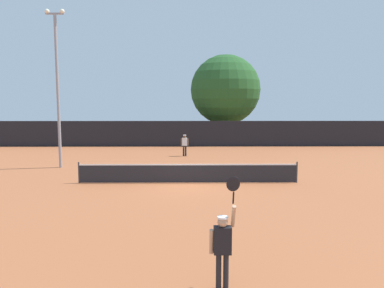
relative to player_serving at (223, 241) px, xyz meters
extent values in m
plane|color=#9E5633|center=(-0.75, 10.79, -1.08)|extent=(120.00, 120.00, 0.00)
cube|color=#232328|center=(-0.75, 10.79, -0.60)|extent=(11.01, 0.03, 0.91)
cube|color=white|center=(-0.75, 10.79, -0.15)|extent=(11.01, 0.04, 0.06)
cylinder|color=#333338|center=(-6.25, 10.79, -0.54)|extent=(0.08, 0.08, 1.07)
cylinder|color=#333338|center=(4.76, 10.79, -0.54)|extent=(0.08, 0.08, 1.07)
cube|color=black|center=(-0.75, 26.52, 0.10)|extent=(38.94, 0.12, 2.35)
cube|color=black|center=(-0.01, -0.01, 0.03)|extent=(0.38, 0.22, 0.60)
sphere|color=tan|center=(-0.01, -0.01, 0.43)|extent=(0.23, 0.23, 0.23)
cylinder|color=white|center=(-0.01, -0.01, 0.53)|extent=(0.24, 0.24, 0.04)
cylinder|color=black|center=(-0.09, -0.01, -0.68)|extent=(0.12, 0.12, 0.81)
cylinder|color=black|center=(0.07, -0.01, -0.68)|extent=(0.12, 0.12, 0.81)
cylinder|color=tan|center=(-0.25, -0.01, 0.00)|extent=(0.09, 0.17, 0.57)
cylinder|color=tan|center=(0.23, 0.07, 0.53)|extent=(0.09, 0.32, 0.55)
cylinder|color=black|center=(0.23, 0.13, 0.92)|extent=(0.04, 0.11, 0.28)
ellipsoid|color=black|center=(0.23, 0.19, 1.21)|extent=(0.30, 0.13, 0.36)
cube|color=white|center=(-1.02, 20.20, 0.02)|extent=(0.38, 0.22, 0.59)
sphere|color=brown|center=(-1.02, 20.20, 0.42)|extent=(0.23, 0.23, 0.23)
cylinder|color=white|center=(-1.02, 20.20, 0.51)|extent=(0.24, 0.24, 0.04)
cylinder|color=black|center=(-1.10, 20.20, -0.68)|extent=(0.12, 0.12, 0.80)
cylinder|color=black|center=(-0.94, 20.20, -0.68)|extent=(0.12, 0.12, 0.80)
cylinder|color=brown|center=(-1.26, 20.20, -0.01)|extent=(0.09, 0.17, 0.56)
cylinder|color=brown|center=(-0.78, 20.20, -0.01)|extent=(0.09, 0.16, 0.56)
sphere|color=#CCE033|center=(-1.09, 11.65, -1.05)|extent=(0.07, 0.07, 0.07)
cylinder|color=gray|center=(-8.72, 15.34, 3.56)|extent=(0.18, 0.18, 9.28)
cube|color=gray|center=(-8.72, 15.34, 8.25)|extent=(1.10, 0.10, 0.10)
sphere|color=#F2EDCC|center=(-9.17, 15.34, 8.38)|extent=(0.28, 0.28, 0.28)
sphere|color=#F2EDCC|center=(-8.27, 15.34, 8.38)|extent=(0.28, 0.28, 0.28)
cylinder|color=brown|center=(3.02, 30.22, 0.26)|extent=(0.56, 0.56, 2.68)
sphere|color=#235123|center=(3.02, 30.22, 4.24)|extent=(7.02, 7.02, 7.02)
cube|color=#B7B7BC|center=(-3.20, 32.03, -0.48)|extent=(2.39, 4.40, 0.90)
cube|color=#2D333D|center=(-3.20, 31.73, 0.29)|extent=(1.95, 2.39, 0.64)
cylinder|color=black|center=(-4.05, 33.43, -0.78)|extent=(0.22, 0.60, 0.60)
cylinder|color=black|center=(-2.35, 33.43, -0.78)|extent=(0.22, 0.60, 0.60)
cylinder|color=black|center=(-4.05, 30.63, -0.78)|extent=(0.22, 0.60, 0.60)
cylinder|color=black|center=(-2.35, 30.63, -0.78)|extent=(0.22, 0.60, 0.60)
camera|label=1|loc=(-0.75, -7.75, 2.98)|focal=34.90mm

